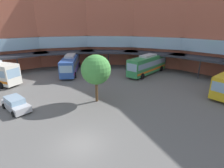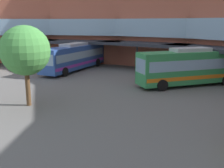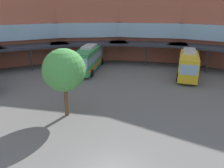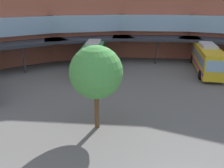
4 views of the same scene
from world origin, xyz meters
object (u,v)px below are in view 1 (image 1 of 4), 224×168
Objects in this scene: bus_1 at (148,64)px; parked_car at (16,104)px; bus_0 at (71,63)px; plaza_tree at (96,70)px.

bus_1 is 24.11m from parked_car.
bus_0 is 17.07m from parked_car.
bus_1 reaches higher than parked_car.
bus_0 is at bearing 138.97° from plaza_tree.
bus_1 is at bearing 80.09° from bus_0.
parked_car is at bearing -141.04° from plaza_tree.
plaza_tree is at bearing 19.46° from bus_0.
bus_1 is at bearing 79.67° from plaza_tree.
bus_1 is (14.75, 5.25, 0.11)m from bus_0.
bus_0 is 1.07× the size of bus_1.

